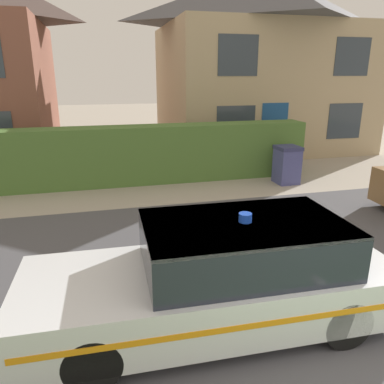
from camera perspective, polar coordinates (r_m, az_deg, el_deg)
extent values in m
cube|color=#4C4C51|center=(6.69, 8.47, -9.94)|extent=(28.00, 6.13, 0.01)
cube|color=#4C7233|center=(11.03, -7.62, 5.67)|extent=(9.97, 0.88, 1.66)
cylinder|color=black|center=(5.40, -14.47, -13.77)|extent=(0.62, 0.22, 0.61)
cylinder|color=black|center=(4.23, -14.92, -23.76)|extent=(0.62, 0.22, 0.61)
cylinder|color=black|center=(5.95, 14.51, -10.62)|extent=(0.62, 0.22, 0.61)
cylinder|color=black|center=(4.92, 22.31, -17.96)|extent=(0.62, 0.22, 0.61)
cube|color=silver|center=(4.81, 2.88, -14.76)|extent=(4.63, 1.77, 0.64)
cube|color=#232833|center=(4.64, 7.93, -7.74)|extent=(2.46, 1.54, 0.57)
cube|color=silver|center=(4.53, 8.07, -4.73)|extent=(2.46, 1.54, 0.04)
cube|color=orange|center=(5.48, 0.59, -9.87)|extent=(4.36, 0.14, 0.07)
cube|color=orange|center=(4.15, 6.09, -20.07)|extent=(4.36, 0.14, 0.07)
cylinder|color=blue|center=(4.51, 8.11, -3.88)|extent=(0.16, 0.16, 0.11)
cube|color=tan|center=(16.84, 10.18, 15.25)|extent=(7.88, 6.09, 4.94)
cube|color=navy|center=(13.91, 12.37, 8.80)|extent=(1.00, 0.02, 2.10)
cube|color=#333D47|center=(13.28, 6.69, 10.13)|extent=(1.40, 0.02, 1.30)
cube|color=#333D47|center=(15.36, 22.24, 9.97)|extent=(1.40, 0.02, 1.30)
cube|color=#333D47|center=(13.18, 7.06, 19.97)|extent=(1.40, 0.02, 1.30)
cube|color=#333D47|center=(15.28, 23.27, 18.41)|extent=(1.40, 0.02, 1.30)
cube|color=#474C8C|center=(11.26, 14.23, 3.80)|extent=(0.63, 0.65, 0.99)
cube|color=navy|center=(11.15, 14.44, 6.53)|extent=(0.66, 0.68, 0.10)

